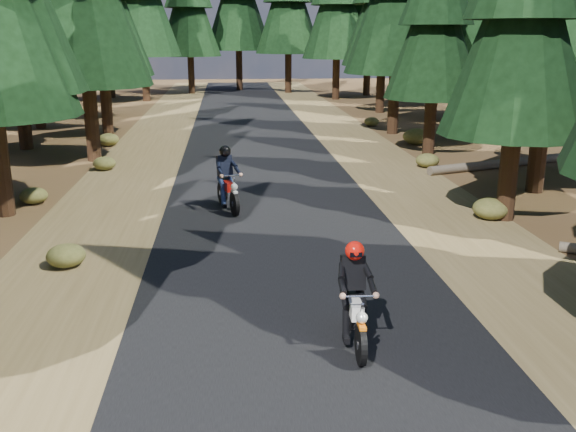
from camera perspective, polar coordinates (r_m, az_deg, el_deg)
The scene contains 8 objects.
ground at distance 12.26m, azimuth 0.67°, elevation -6.87°, with size 120.00×120.00×0.00m, color #463019.
road at distance 16.96m, azimuth -1.13°, elevation -0.33°, with size 6.00×100.00×0.01m, color black.
shoulder_l at distance 17.25m, azimuth -16.55°, elevation -0.74°, with size 3.20×100.00×0.01m, color brown.
shoulder_r at distance 17.89m, azimuth 13.73°, elevation 0.06°, with size 3.20×100.00×0.01m, color brown.
log_near at distance 24.77m, azimuth 18.20°, elevation 4.43°, with size 0.32×0.32×6.17m, color #4C4233.
understory_shrubs at distance 20.59m, azimuth 2.82°, elevation 3.35°, with size 14.98×32.68×0.71m.
rider_lead at distance 10.14m, azimuth 5.95°, elevation -8.55°, with size 0.62×1.89×1.67m.
rider_follow at distance 17.84m, azimuth -5.37°, elevation 2.39°, with size 1.11×2.09×1.78m.
Camera 1 is at (-1.22, -11.24, 4.74)m, focal length 40.00 mm.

